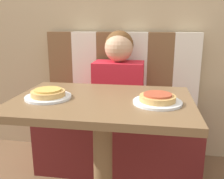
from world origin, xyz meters
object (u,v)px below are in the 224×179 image
at_px(person, 119,74).
at_px(plate_right, 157,102).
at_px(pizza_left, 48,93).
at_px(pizza_right, 158,98).
at_px(plate_left, 48,97).

distance_m(person, plate_right, 0.71).
bearing_deg(plate_right, person, 112.24).
distance_m(plate_right, pizza_left, 0.54).
height_order(person, pizza_left, person).
height_order(pizza_left, pizza_right, same).
bearing_deg(plate_right, pizza_right, -90.00).
relative_size(plate_left, pizza_right, 1.36).
bearing_deg(plate_left, pizza_left, -90.00).
bearing_deg(plate_left, person, 67.76).
xyz_separation_m(plate_left, plate_right, (0.54, 0.00, 0.00)).
xyz_separation_m(plate_left, pizza_right, (0.54, -0.00, 0.02)).
relative_size(plate_right, pizza_left, 1.36).
relative_size(person, pizza_left, 3.70).
bearing_deg(pizza_right, pizza_left, 180.00).
bearing_deg(pizza_left, pizza_right, 0.00).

